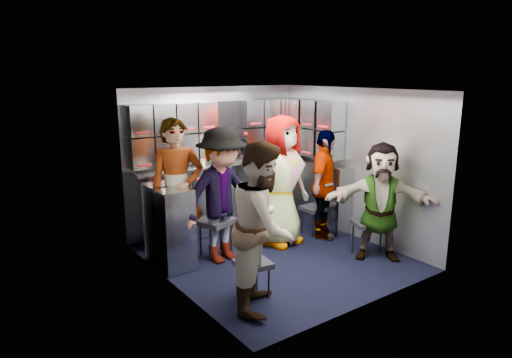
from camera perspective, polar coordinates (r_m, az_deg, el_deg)
floor at (r=5.92m, az=2.44°, el=-9.70°), size 3.00×3.00×0.00m
wall_back at (r=6.81m, az=-5.26°, el=2.57°), size 2.80×0.04×2.10m
wall_left at (r=4.88m, az=-10.53°, el=-1.92°), size 0.04×3.00×2.10m
wall_right at (r=6.53m, az=12.27°, el=1.86°), size 0.04×3.00×2.10m
ceiling at (r=5.45m, az=2.66°, el=11.06°), size 2.80×3.00×0.02m
cart_bank_back at (r=6.76m, az=-4.26°, el=-2.32°), size 2.68×0.38×0.99m
cart_bank_left at (r=5.61m, az=-10.79°, el=-5.83°), size 0.38×0.76×0.99m
counter at (r=6.64m, az=-4.33°, el=2.00°), size 2.68×0.42×0.03m
locker_bank_back at (r=6.62m, az=-4.68°, el=6.12°), size 2.68×0.28×0.82m
locker_bank_right at (r=6.84m, az=7.25°, el=6.30°), size 0.28×1.00×0.82m
right_cabinet at (r=6.96m, az=7.57°, el=-1.90°), size 0.28×1.20×1.00m
coffee_niche at (r=6.76m, az=-3.62°, el=6.13°), size 0.46×0.16×0.84m
red_latch_strip at (r=6.50m, az=-3.40°, el=0.56°), size 2.60×0.02×0.03m
jump_seat_near_left at (r=4.79m, az=-0.40°, el=-10.77°), size 0.39×0.37×0.40m
jump_seat_mid_left at (r=5.84m, az=-5.10°, el=-5.53°), size 0.52×0.50×0.49m
jump_seat_center at (r=6.37m, az=2.16°, el=-3.84°), size 0.43×0.40×0.49m
jump_seat_mid_right at (r=6.68m, az=7.29°, el=-3.81°), size 0.35×0.33×0.41m
jump_seat_near_right at (r=6.08m, az=13.76°, el=-5.59°), size 0.47×0.46×0.43m
attendant_standing at (r=5.58m, az=-9.81°, el=-1.61°), size 0.75×0.60×1.79m
attendant_arc_a at (r=4.48m, az=0.93°, el=-5.90°), size 1.03×1.03×1.68m
attendant_arc_b at (r=5.58m, az=-4.24°, el=-2.07°), size 1.14×0.73×1.67m
attendant_arc_c at (r=6.12m, az=3.23°, el=-0.23°), size 0.95×0.71×1.77m
attendant_arc_d at (r=6.44m, az=8.48°, el=-0.71°), size 0.96×0.81×1.54m
attendant_arc_e at (r=5.86m, az=15.28°, el=-2.72°), size 1.30×1.26×1.48m
bottle_left at (r=6.14m, az=-11.84°, el=2.02°), size 0.07×0.07×0.22m
bottle_mid at (r=6.27m, az=-9.17°, el=2.47°), size 0.07×0.07×0.24m
bottle_right at (r=7.22m, az=3.56°, el=4.03°), size 0.06×0.06×0.24m
cup_left at (r=6.41m, az=-6.73°, el=2.11°), size 0.08×0.08×0.10m
cup_right at (r=6.82m, az=-0.80°, el=2.93°), size 0.08×0.08×0.11m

